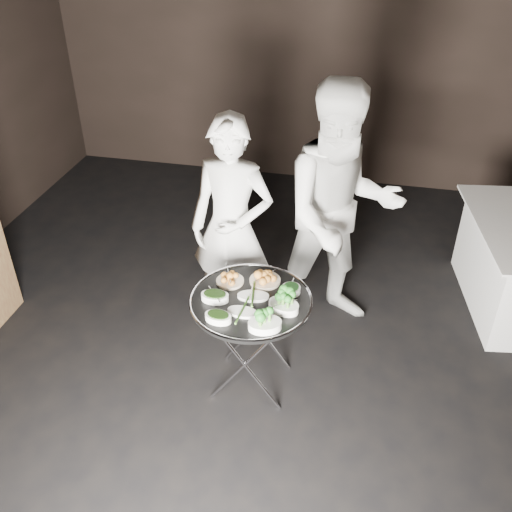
% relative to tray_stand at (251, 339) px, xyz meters
% --- Properties ---
extents(floor, '(6.00, 7.00, 0.05)m').
position_rel_tray_stand_xyz_m(floor, '(0.16, -0.23, -0.42)').
color(floor, black).
rests_on(floor, ground).
extents(wall_back, '(6.00, 0.05, 3.00)m').
position_rel_tray_stand_xyz_m(wall_back, '(0.16, 3.29, 1.10)').
color(wall_back, black).
rests_on(wall_back, floor).
extents(tray_stand, '(0.48, 0.41, 0.71)m').
position_rel_tray_stand_xyz_m(tray_stand, '(0.00, 0.00, 0.00)').
color(tray_stand, silver).
rests_on(tray_stand, floor).
extents(serving_tray, '(0.77, 0.77, 0.04)m').
position_rel_tray_stand_xyz_m(serving_tray, '(0.00, -0.00, 0.32)').
color(serving_tray, black).
rests_on(serving_tray, tray_stand).
extents(potato_plate_a, '(0.19, 0.19, 0.06)m').
position_rel_tray_stand_xyz_m(potato_plate_a, '(-0.17, 0.15, 0.36)').
color(potato_plate_a, beige).
rests_on(potato_plate_a, serving_tray).
extents(potato_plate_b, '(0.20, 0.20, 0.07)m').
position_rel_tray_stand_xyz_m(potato_plate_b, '(0.05, 0.20, 0.36)').
color(potato_plate_b, beige).
rests_on(potato_plate_b, serving_tray).
extents(greens_bowl, '(0.12, 0.12, 0.07)m').
position_rel_tray_stand_xyz_m(greens_bowl, '(0.23, 0.12, 0.36)').
color(greens_bowl, white).
rests_on(greens_bowl, serving_tray).
extents(asparagus_plate_a, '(0.21, 0.14, 0.04)m').
position_rel_tray_stand_xyz_m(asparagus_plate_a, '(0.01, 0.02, 0.35)').
color(asparagus_plate_a, white).
rests_on(asparagus_plate_a, serving_tray).
extents(asparagus_plate_b, '(0.19, 0.12, 0.04)m').
position_rel_tray_stand_xyz_m(asparagus_plate_b, '(-0.02, -0.14, 0.35)').
color(asparagus_plate_b, white).
rests_on(asparagus_plate_b, serving_tray).
extents(spinach_bowl_a, '(0.18, 0.12, 0.07)m').
position_rel_tray_stand_xyz_m(spinach_bowl_a, '(-0.21, -0.05, 0.36)').
color(spinach_bowl_a, white).
rests_on(spinach_bowl_a, serving_tray).
extents(spinach_bowl_b, '(0.17, 0.12, 0.07)m').
position_rel_tray_stand_xyz_m(spinach_bowl_b, '(-0.14, -0.23, 0.36)').
color(spinach_bowl_b, white).
rests_on(spinach_bowl_b, serving_tray).
extents(broccoli_bowl_a, '(0.23, 0.19, 0.08)m').
position_rel_tray_stand_xyz_m(broccoli_bowl_a, '(0.21, -0.05, 0.37)').
color(broccoli_bowl_a, white).
rests_on(broccoli_bowl_a, serving_tray).
extents(broccoli_bowl_b, '(0.23, 0.20, 0.08)m').
position_rel_tray_stand_xyz_m(broccoli_bowl_b, '(0.14, -0.24, 0.37)').
color(broccoli_bowl_b, white).
rests_on(broccoli_bowl_b, serving_tray).
extents(serving_utensils, '(0.57, 0.40, 0.01)m').
position_rel_tray_stand_xyz_m(serving_utensils, '(0.02, 0.07, 0.37)').
color(serving_utensils, silver).
rests_on(serving_utensils, serving_tray).
extents(waiter_left, '(0.63, 0.45, 1.65)m').
position_rel_tray_stand_xyz_m(waiter_left, '(-0.28, 0.63, 0.43)').
color(waiter_left, silver).
rests_on(waiter_left, floor).
extents(waiter_right, '(1.11, 1.00, 1.88)m').
position_rel_tray_stand_xyz_m(waiter_right, '(0.46, 0.82, 0.54)').
color(waiter_right, silver).
rests_on(waiter_right, floor).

